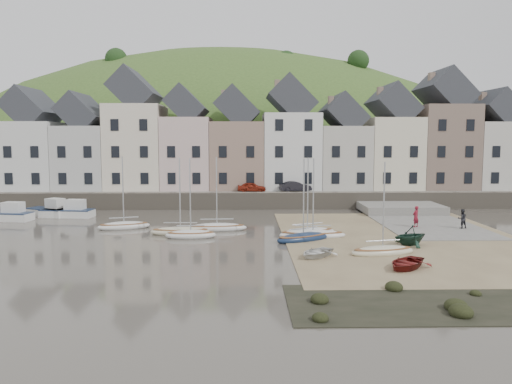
{
  "coord_description": "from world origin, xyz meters",
  "views": [
    {
      "loc": [
        -0.92,
        -37.78,
        7.6
      ],
      "look_at": [
        0.0,
        6.0,
        3.0
      ],
      "focal_mm": 35.88,
      "sensor_mm": 36.0,
      "label": 1
    }
  ],
  "objects_px": {
    "rowboat_green": "(410,235)",
    "car_left": "(252,187)",
    "rowboat_white": "(316,252)",
    "sailboat_0": "(124,226)",
    "rowboat_red": "(406,263)",
    "person_red": "(416,217)",
    "person_dark": "(462,219)",
    "car_right": "(295,187)"
  },
  "relations": [
    {
      "from": "sailboat_0",
      "to": "rowboat_green",
      "type": "distance_m",
      "value": 23.19
    },
    {
      "from": "rowboat_green",
      "to": "person_red",
      "type": "relative_size",
      "value": 1.53
    },
    {
      "from": "sailboat_0",
      "to": "person_dark",
      "type": "bearing_deg",
      "value": -2.17
    },
    {
      "from": "sailboat_0",
      "to": "rowboat_white",
      "type": "height_order",
      "value": "sailboat_0"
    },
    {
      "from": "sailboat_0",
      "to": "car_right",
      "type": "height_order",
      "value": "sailboat_0"
    },
    {
      "from": "sailboat_0",
      "to": "person_red",
      "type": "height_order",
      "value": "sailboat_0"
    },
    {
      "from": "rowboat_white",
      "to": "rowboat_green",
      "type": "xyz_separation_m",
      "value": [
        7.13,
        3.4,
        0.43
      ]
    },
    {
      "from": "sailboat_0",
      "to": "rowboat_white",
      "type": "relative_size",
      "value": 2.2
    },
    {
      "from": "rowboat_white",
      "to": "car_left",
      "type": "relative_size",
      "value": 0.9
    },
    {
      "from": "rowboat_green",
      "to": "person_dark",
      "type": "bearing_deg",
      "value": 110.51
    },
    {
      "from": "rowboat_white",
      "to": "person_dark",
      "type": "xyz_separation_m",
      "value": [
        13.58,
        9.85,
        0.57
      ]
    },
    {
      "from": "rowboat_white",
      "to": "car_left",
      "type": "height_order",
      "value": "car_left"
    },
    {
      "from": "sailboat_0",
      "to": "rowboat_red",
      "type": "height_order",
      "value": "sailboat_0"
    },
    {
      "from": "rowboat_red",
      "to": "car_left",
      "type": "bearing_deg",
      "value": 147.66
    },
    {
      "from": "car_left",
      "to": "person_red",
      "type": "bearing_deg",
      "value": -133.69
    },
    {
      "from": "person_dark",
      "to": "car_right",
      "type": "relative_size",
      "value": 0.45
    },
    {
      "from": "car_right",
      "to": "rowboat_red",
      "type": "bearing_deg",
      "value": 175.17
    },
    {
      "from": "rowboat_green",
      "to": "rowboat_white",
      "type": "bearing_deg",
      "value": -89.06
    },
    {
      "from": "car_left",
      "to": "car_right",
      "type": "bearing_deg",
      "value": -86.51
    },
    {
      "from": "rowboat_red",
      "to": "person_dark",
      "type": "distance_m",
      "value": 15.55
    },
    {
      "from": "sailboat_0",
      "to": "person_red",
      "type": "bearing_deg",
      "value": -0.88
    },
    {
      "from": "sailboat_0",
      "to": "rowboat_green",
      "type": "bearing_deg",
      "value": -18.94
    },
    {
      "from": "rowboat_white",
      "to": "car_right",
      "type": "xyz_separation_m",
      "value": [
        1.13,
        25.33,
        1.83
      ]
    },
    {
      "from": "sailboat_0",
      "to": "person_dark",
      "type": "relative_size",
      "value": 3.92
    },
    {
      "from": "rowboat_white",
      "to": "person_dark",
      "type": "height_order",
      "value": "person_dark"
    },
    {
      "from": "person_red",
      "to": "car_right",
      "type": "xyz_separation_m",
      "value": [
        -8.79,
        14.78,
        1.18
      ]
    },
    {
      "from": "rowboat_white",
      "to": "person_red",
      "type": "xyz_separation_m",
      "value": [
        9.92,
        10.54,
        0.66
      ]
    },
    {
      "from": "car_left",
      "to": "rowboat_red",
      "type": "bearing_deg",
      "value": -159.59
    },
    {
      "from": "rowboat_green",
      "to": "rowboat_red",
      "type": "height_order",
      "value": "rowboat_green"
    },
    {
      "from": "rowboat_green",
      "to": "car_left",
      "type": "xyz_separation_m",
      "value": [
        -10.92,
        21.93,
        1.36
      ]
    },
    {
      "from": "person_dark",
      "to": "rowboat_white",
      "type": "bearing_deg",
      "value": 25.99
    },
    {
      "from": "sailboat_0",
      "to": "rowboat_white",
      "type": "bearing_deg",
      "value": -36.44
    },
    {
      "from": "person_red",
      "to": "rowboat_white",
      "type": "bearing_deg",
      "value": 9.9
    },
    {
      "from": "sailboat_0",
      "to": "car_left",
      "type": "distance_m",
      "value": 18.23
    },
    {
      "from": "rowboat_red",
      "to": "rowboat_green",
      "type": "bearing_deg",
      "value": 110.97
    },
    {
      "from": "person_red",
      "to": "person_dark",
      "type": "height_order",
      "value": "person_red"
    },
    {
      "from": "rowboat_red",
      "to": "car_left",
      "type": "xyz_separation_m",
      "value": [
        -8.62,
        28.33,
        1.75
      ]
    },
    {
      "from": "car_right",
      "to": "person_dark",
      "type": "bearing_deg",
      "value": -153.48
    },
    {
      "from": "person_red",
      "to": "car_right",
      "type": "distance_m",
      "value": 17.24
    },
    {
      "from": "sailboat_0",
      "to": "car_right",
      "type": "bearing_deg",
      "value": 42.13
    },
    {
      "from": "rowboat_white",
      "to": "rowboat_green",
      "type": "height_order",
      "value": "rowboat_green"
    },
    {
      "from": "rowboat_white",
      "to": "person_red",
      "type": "relative_size",
      "value": 1.61
    }
  ]
}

